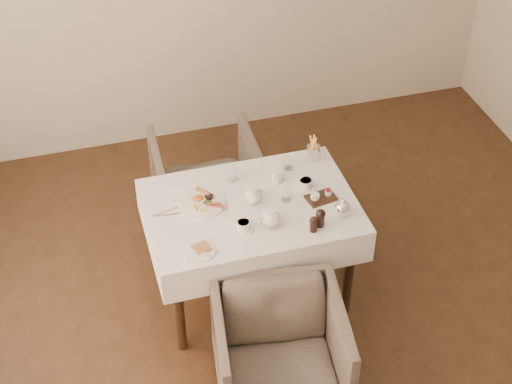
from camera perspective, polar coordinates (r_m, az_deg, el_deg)
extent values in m
plane|color=black|center=(4.99, 4.94, -11.09)|extent=(5.00, 5.00, 0.00)
cube|color=black|center=(4.78, -0.38, -1.27)|extent=(1.20, 0.80, 0.04)
cube|color=white|center=(4.84, -0.38, -2.00)|extent=(1.28, 0.88, 0.23)
cylinder|color=black|center=(5.20, -7.14, -3.06)|extent=(0.06, 0.06, 0.70)
cylinder|color=black|center=(5.40, 4.17, -0.91)|extent=(0.06, 0.06, 0.70)
cylinder|color=black|center=(4.72, -5.61, -8.46)|extent=(0.06, 0.06, 0.70)
cylinder|color=black|center=(4.94, 6.79, -5.85)|extent=(0.06, 0.06, 0.70)
imported|color=#4C4038|center=(4.51, 1.76, -11.64)|extent=(0.81, 0.83, 0.67)
imported|color=#4C4038|center=(5.60, -3.60, 0.74)|extent=(0.75, 0.77, 0.68)
cylinder|color=white|center=(4.77, -3.99, -0.85)|extent=(0.29, 0.29, 0.01)
ellipsoid|color=#B05B1F|center=(4.79, -4.25, -0.39)|extent=(0.07, 0.07, 0.02)
cylinder|color=brown|center=(4.83, -3.88, 0.02)|extent=(0.08, 0.10, 0.03)
cylinder|color=black|center=(4.80, -3.43, -0.35)|extent=(0.05, 0.05, 0.02)
cube|color=maroon|center=(4.74, -2.95, -0.96)|extent=(0.10, 0.07, 0.01)
ellipsoid|color=#264C19|center=(4.76, -3.56, -0.72)|extent=(0.06, 0.05, 0.02)
cylinder|color=white|center=(4.47, -4.10, -4.29)|extent=(0.18, 0.18, 0.01)
cube|color=olive|center=(4.47, -4.01, -4.08)|extent=(0.11, 0.11, 0.01)
cube|color=white|center=(4.44, -4.42, -4.49)|extent=(0.12, 0.09, 0.02)
cylinder|color=white|center=(4.91, 1.53, 1.20)|extent=(0.08, 0.08, 0.08)
cylinder|color=white|center=(4.59, -0.91, -2.70)|extent=(0.12, 0.12, 0.01)
cylinder|color=white|center=(4.57, -0.92, -2.42)|extent=(0.10, 0.10, 0.05)
cylinder|color=#AB824D|center=(4.56, -0.92, -2.20)|extent=(0.07, 0.07, 0.00)
cylinder|color=white|center=(4.89, 3.62, 0.33)|extent=(0.13, 0.13, 0.01)
cylinder|color=white|center=(4.87, 3.63, 0.62)|extent=(0.10, 0.10, 0.06)
cylinder|color=#AB824D|center=(4.85, 3.65, 0.86)|extent=(0.07, 0.07, 0.00)
cylinder|color=silver|center=(4.91, -1.79, 1.29)|extent=(0.09, 0.09, 0.10)
cylinder|color=silver|center=(4.77, 2.22, -0.18)|extent=(0.07, 0.07, 0.09)
cylinder|color=silver|center=(5.02, 2.40, 2.14)|extent=(0.08, 0.08, 0.09)
cube|color=black|center=(4.81, 4.75, -0.43)|extent=(0.20, 0.15, 0.02)
cylinder|color=white|center=(4.79, 4.32, -0.31)|extent=(0.06, 0.06, 0.03)
cylinder|color=maroon|center=(4.82, 5.28, -0.04)|extent=(0.04, 0.04, 0.03)
cylinder|color=silver|center=(5.10, 4.19, 2.85)|extent=(0.09, 0.09, 0.10)
cube|color=silver|center=(4.74, -6.54, -1.40)|extent=(0.18, 0.06, 0.00)
cube|color=silver|center=(4.72, -6.11, -1.63)|extent=(0.19, 0.03, 0.00)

